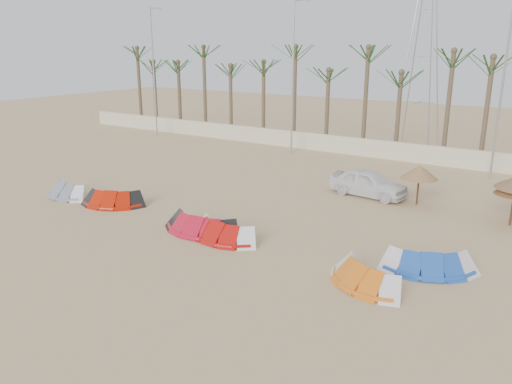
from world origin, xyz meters
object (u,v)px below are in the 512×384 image
Objects in this scene: parasol_left at (420,172)px; car at (368,183)px; kite_blue at (432,259)px; kite_grey at (70,188)px; kite_red_right at (226,228)px; kite_orange at (367,272)px; kite_red_left at (117,197)px; kite_red_mid at (205,222)px.

car is at bearing 179.17° from parasol_left.
kite_blue is 1.81× the size of parasol_left.
car is (13.55, 8.86, 0.31)m from kite_grey.
kite_red_right is 9.56m from car.
kite_red_left is at bearing 174.37° from kite_orange.
kite_red_right is at bearing -1.51° from kite_grey.
kite_grey is at bearing 178.49° from kite_red_right.
parasol_left is 0.49× the size of car.
kite_blue is (9.37, 1.46, -0.00)m from kite_red_mid.
kite_red_left and kite_red_right have the same top height.
kite_red_left and kite_blue have the same top height.
kite_red_mid is at bearing -171.15° from kite_blue.
car reaches higher than kite_red_left.
parasol_left is (-1.14, 9.87, 1.30)m from kite_orange.
kite_orange is at bearing -6.46° from kite_red_mid.
kite_red_left is 1.06× the size of kite_red_right.
kite_red_mid is 11.27m from parasol_left.
kite_red_right is 10.68m from parasol_left.
kite_red_mid and kite_orange have the same top height.
kite_orange is (6.59, -0.77, -0.00)m from kite_red_right.
kite_red_mid is 9.88m from car.
parasol_left reaches higher than kite_red_right.
kite_red_mid is at bearing -4.57° from kite_red_left.
kite_red_right is 0.92× the size of kite_blue.
kite_grey is 0.85× the size of kite_red_left.
kite_red_left is at bearing 175.30° from kite_red_right.
kite_red_mid and kite_blue have the same top height.
kite_grey is 0.89× the size of kite_orange.
kite_grey is 16.19m from car.
kite_red_right is (7.42, -0.61, 0.00)m from kite_red_left.
kite_grey is 0.73× the size of car.
kite_blue is 0.88× the size of car.
car reaches higher than kite_grey.
kite_grey is at bearing 176.53° from kite_orange.
kite_red_left is 15.47m from parasol_left.
kite_red_right and kite_blue have the same top height.
kite_red_right is 6.63m from kite_orange.
kite_grey is 17.40m from kite_orange.
parasol_left is 2.85m from car.
kite_red_mid is 0.87× the size of car.
kite_orange is (14.01, -1.38, -0.00)m from kite_red_left.
kite_red_left is 0.99× the size of kite_red_mid.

